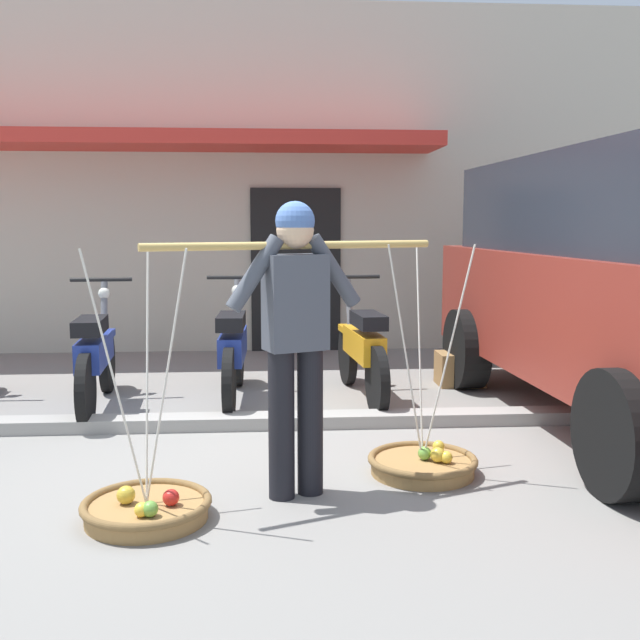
{
  "coord_description": "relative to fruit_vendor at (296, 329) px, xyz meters",
  "views": [
    {
      "loc": [
        0.17,
        -4.9,
        1.57
      ],
      "look_at": [
        0.56,
        0.6,
        0.85
      ],
      "focal_mm": 41.52,
      "sensor_mm": 36.0,
      "label": 1
    }
  ],
  "objects": [
    {
      "name": "fruit_vendor",
      "position": [
        0.0,
        0.0,
        0.0
      ],
      "size": [
        1.64,
        0.66,
        1.7
      ],
      "color": "black",
      "rests_on": "ground"
    },
    {
      "name": "fruit_basket_left_side",
      "position": [
        -0.81,
        -0.31,
        -0.91
      ],
      "size": [
        0.69,
        0.69,
        1.45
      ],
      "color": "#9E7542",
      "rests_on": "ground"
    },
    {
      "name": "sidewalk_curb",
      "position": [
        -0.33,
        1.46,
        -0.93
      ],
      "size": [
        20.0,
        0.24,
        0.1
      ],
      "primitive_type": "cube",
      "color": "gray",
      "rests_on": "ground"
    },
    {
      "name": "ground_plane",
      "position": [
        -0.33,
        0.76,
        -0.98
      ],
      "size": [
        90.0,
        90.0,
        0.0
      ],
      "primitive_type": "plane",
      "color": "gray"
    },
    {
      "name": "fruit_basket_right_side",
      "position": [
        0.81,
        0.31,
        -0.91
      ],
      "size": [
        0.69,
        0.69,
        1.45
      ],
      "color": "#9E7542",
      "rests_on": "ground"
    },
    {
      "name": "storefront_building",
      "position": [
        -1.76,
        7.47,
        1.12
      ],
      "size": [
        13.0,
        6.0,
        4.2
      ],
      "color": "beige",
      "rests_on": "ground"
    },
    {
      "name": "motorcycle_third_in_row",
      "position": [
        -0.46,
        2.34,
        -0.53
      ],
      "size": [
        0.54,
        1.82,
        1.09
      ],
      "color": "black",
      "rests_on": "ground"
    },
    {
      "name": "wooden_crate",
      "position": [
        1.72,
        2.85,
        -0.82
      ],
      "size": [
        0.44,
        0.36,
        0.32
      ],
      "primitive_type": "cube",
      "color": "olive",
      "rests_on": "ground"
    },
    {
      "name": "motorcycle_second_in_row",
      "position": [
        -1.61,
        2.14,
        -0.53
      ],
      "size": [
        0.54,
        1.82,
        1.09
      ],
      "color": "black",
      "rests_on": "ground"
    },
    {
      "name": "motorcycle_end_of_row",
      "position": [
        0.68,
        2.32,
        -0.53
      ],
      "size": [
        0.54,
        1.82,
        1.09
      ],
      "color": "black",
      "rests_on": "ground"
    }
  ]
}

